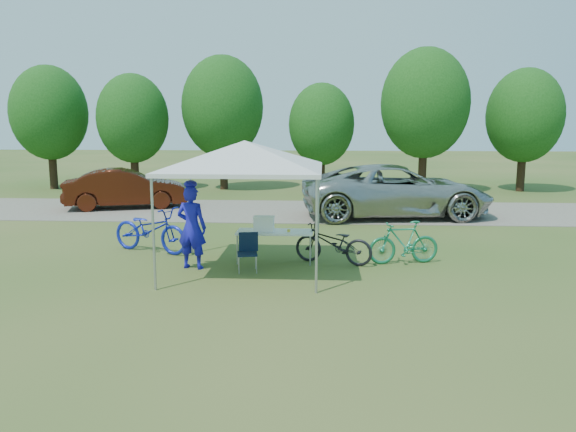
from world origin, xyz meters
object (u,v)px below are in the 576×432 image
at_px(cyclist, 192,227).
at_px(minivan, 396,191).
at_px(bike_dark, 333,243).
at_px(cooler, 264,224).
at_px(bike_green, 404,242).
at_px(sedan, 126,188).
at_px(folding_chair, 248,249).
at_px(folding_table, 275,233).
at_px(bike_blue, 150,229).

bearing_deg(cyclist, minivan, -114.84).
bearing_deg(bike_dark, cooler, -76.44).
distance_m(bike_green, sedan, 11.65).
bearing_deg(sedan, cyclist, -169.88).
xyz_separation_m(bike_dark, minivan, (2.16, 6.33, 0.41)).
bearing_deg(cooler, bike_dark, -4.42).
bearing_deg(bike_dark, cyclist, -61.28).
relative_size(folding_chair, minivan, 0.13).
height_order(folding_table, bike_blue, bike_blue).
bearing_deg(bike_green, cyclist, -93.35).
bearing_deg(bike_blue, sedan, 46.39).
height_order(folding_chair, bike_dark, bike_dark).
bearing_deg(cyclist, bike_dark, -157.26).
height_order(cooler, bike_green, cooler).
distance_m(bike_dark, sedan, 10.59).
bearing_deg(bike_blue, bike_dark, -78.77).
bearing_deg(cooler, bike_green, -0.06).
relative_size(folding_chair, bike_dark, 0.46).
distance_m(bike_green, bike_dark, 1.56).
distance_m(folding_table, bike_blue, 3.16).
relative_size(folding_table, bike_green, 1.06).
relative_size(folding_table, folding_chair, 2.11).
xyz_separation_m(cyclist, bike_blue, (-1.36, 1.44, -0.34)).
relative_size(folding_chair, cooler, 1.75).
xyz_separation_m(folding_chair, sedan, (-5.56, 8.30, 0.26)).
xyz_separation_m(folding_table, cooler, (-0.24, -0.00, 0.21)).
bearing_deg(folding_table, minivan, 60.88).
bearing_deg(sedan, minivan, -115.57).
height_order(cooler, cyclist, cyclist).
distance_m(folding_chair, minivan, 8.06).
relative_size(folding_table, cooler, 3.70).
bearing_deg(minivan, folding_table, 144.44).
distance_m(bike_blue, sedan, 7.38).
relative_size(folding_chair, bike_blue, 0.38).
height_order(bike_blue, bike_dark, bike_blue).
bearing_deg(cyclist, folding_chair, -173.13).
bearing_deg(minivan, cooler, 142.77).
distance_m(folding_chair, cyclist, 1.29).
bearing_deg(sedan, folding_chair, -164.03).
bearing_deg(minivan, folding_chair, 144.10).
height_order(folding_table, sedan, sedan).
distance_m(folding_table, sedan, 9.64).
relative_size(cyclist, bike_dark, 1.01).
bearing_deg(cooler, cyclist, -154.83).
distance_m(cyclist, sedan, 9.27).
relative_size(bike_green, minivan, 0.26).
xyz_separation_m(bike_blue, bike_green, (5.92, -0.75, -0.07)).
relative_size(bike_green, bike_dark, 0.90).
bearing_deg(sedan, bike_green, -147.94).
distance_m(folding_table, bike_green, 2.86).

